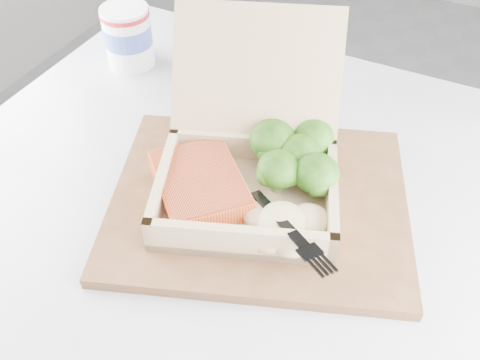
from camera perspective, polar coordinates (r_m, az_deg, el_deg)
The scene contains 9 objects.
cafe_table at distance 0.77m, azimuth -1.94°, elevation -10.50°, with size 0.71×0.71×0.70m.
serving_tray at distance 0.61m, azimuth 2.04°, elevation -2.27°, with size 0.33×0.27×0.01m, color brown.
takeout_container at distance 0.60m, azimuth 1.07°, elevation 2.78°, with size 0.27×0.29×0.16m.
salmon_fillet at distance 0.59m, azimuth -4.34°, elevation -0.49°, with size 0.09×0.12×0.02m, color #CE6628.
broccoli_pile at distance 0.61m, azimuth 6.28°, elevation 2.26°, with size 0.12×0.12×0.04m, color #417D1B, non-canonical shape.
mashed_potatoes at distance 0.55m, azimuth 4.50°, elevation -4.50°, with size 0.09×0.08×0.03m, color #C6BB80.
plastic_fork at distance 0.55m, azimuth 3.12°, elevation -2.68°, with size 0.13×0.10×0.02m.
paper_cup at distance 0.84m, azimuth -11.88°, elevation 14.92°, with size 0.07×0.07×0.09m.
receipt at distance 0.75m, azimuth 6.06°, elevation 7.10°, with size 0.07×0.12×0.00m, color white.
Camera 1 is at (-0.50, -0.51, 1.15)m, focal length 40.00 mm.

